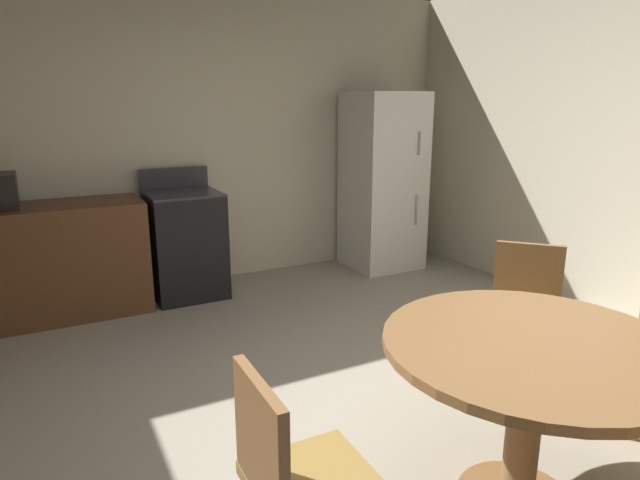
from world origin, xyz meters
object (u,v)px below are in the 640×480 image
at_px(refrigerator, 383,182).
at_px(dining_table, 529,377).
at_px(chair_west, 295,477).
at_px(oven_range, 186,243).
at_px(chair_northeast, 525,310).

bearing_deg(refrigerator, dining_table, -114.35).
bearing_deg(chair_west, oven_range, 82.81).
bearing_deg(chair_northeast, refrigerator, -147.64).
relative_size(dining_table, chair_northeast, 1.35).
distance_m(refrigerator, chair_northeast, 2.61).
xyz_separation_m(oven_range, refrigerator, (2.01, -0.05, 0.41)).
bearing_deg(dining_table, oven_range, 100.07).
distance_m(refrigerator, chair_west, 4.03).
height_order(refrigerator, chair_west, refrigerator).
distance_m(refrigerator, dining_table, 3.50).
relative_size(refrigerator, chair_west, 2.02).
bearing_deg(chair_northeast, oven_range, -104.66).
xyz_separation_m(refrigerator, chair_northeast, (-0.68, -2.49, -0.38)).
height_order(refrigerator, chair_northeast, refrigerator).
relative_size(oven_range, dining_table, 0.94).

